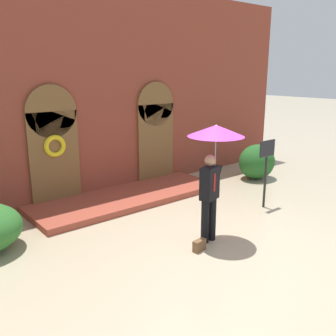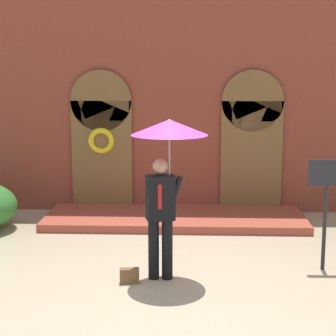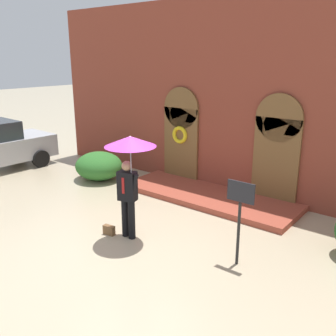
{
  "view_description": "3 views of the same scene",
  "coord_description": "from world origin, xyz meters",
  "px_view_note": "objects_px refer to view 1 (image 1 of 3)",
  "views": [
    {
      "loc": [
        -5.19,
        -4.97,
        3.36
      ],
      "look_at": [
        0.19,
        1.59,
        1.15
      ],
      "focal_mm": 40.0,
      "sensor_mm": 36.0,
      "label": 1
    },
    {
      "loc": [
        0.31,
        -7.96,
        3.06
      ],
      "look_at": [
        -0.07,
        1.35,
        1.41
      ],
      "focal_mm": 60.0,
      "sensor_mm": 36.0,
      "label": 2
    },
    {
      "loc": [
        5.37,
        -5.59,
        3.96
      ],
      "look_at": [
        -0.45,
        1.78,
        1.14
      ],
      "focal_mm": 40.0,
      "sensor_mm": 36.0,
      "label": 3
    }
  ],
  "objects_px": {
    "handbag": "(199,245)",
    "person_with_umbrella": "(214,148)",
    "sign_post": "(266,163)",
    "shrub_right": "(257,162)"
  },
  "relations": [
    {
      "from": "handbag",
      "to": "person_with_umbrella",
      "type": "bearing_deg",
      "value": 13.09
    },
    {
      "from": "handbag",
      "to": "sign_post",
      "type": "bearing_deg",
      "value": 6.01
    },
    {
      "from": "handbag",
      "to": "shrub_right",
      "type": "distance_m",
      "value": 5.48
    },
    {
      "from": "person_with_umbrella",
      "to": "handbag",
      "type": "distance_m",
      "value": 1.89
    },
    {
      "from": "person_with_umbrella",
      "to": "sign_post",
      "type": "height_order",
      "value": "person_with_umbrella"
    },
    {
      "from": "sign_post",
      "to": "shrub_right",
      "type": "distance_m",
      "value": 2.69
    },
    {
      "from": "handbag",
      "to": "sign_post",
      "type": "distance_m",
      "value": 3.19
    },
    {
      "from": "shrub_right",
      "to": "person_with_umbrella",
      "type": "bearing_deg",
      "value": -152.64
    },
    {
      "from": "handbag",
      "to": "sign_post",
      "type": "height_order",
      "value": "sign_post"
    },
    {
      "from": "person_with_umbrella",
      "to": "shrub_right",
      "type": "distance_m",
      "value": 5.07
    }
  ]
}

